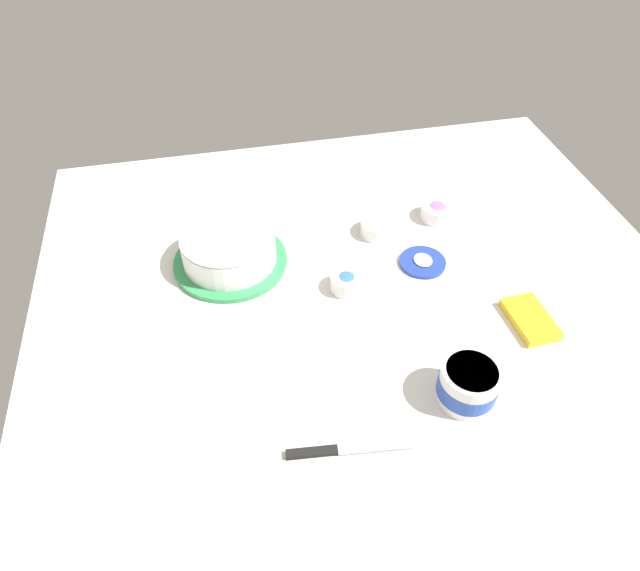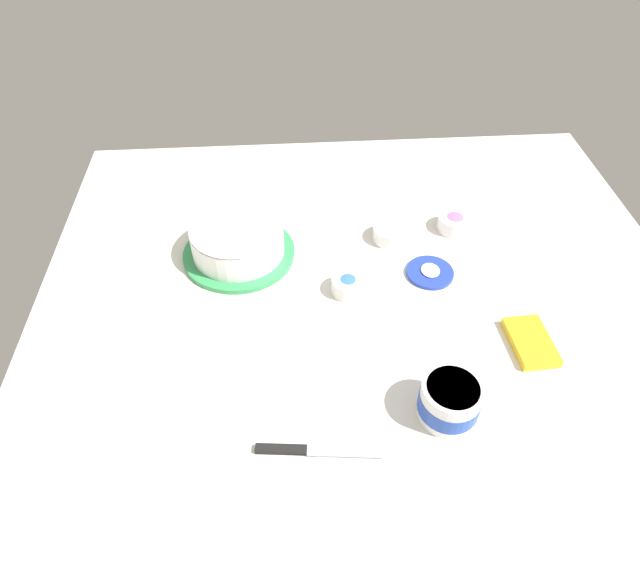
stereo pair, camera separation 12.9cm
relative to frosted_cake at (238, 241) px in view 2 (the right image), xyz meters
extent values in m
plane|color=silver|center=(0.24, 0.30, -0.05)|extent=(1.54, 1.54, 0.00)
cylinder|color=#339351|center=(0.00, 0.00, -0.04)|extent=(0.28, 0.28, 0.01)
cylinder|color=brown|center=(0.00, 0.00, 0.00)|extent=(0.21, 0.21, 0.06)
cylinder|color=white|center=(0.00, 0.00, 0.00)|extent=(0.23, 0.23, 0.07)
ellipsoid|color=white|center=(0.00, 0.00, 0.04)|extent=(0.23, 0.23, 0.02)
cylinder|color=white|center=(0.49, 0.42, 0.00)|extent=(0.12, 0.12, 0.09)
cylinder|color=#2347B2|center=(0.49, 0.42, -0.01)|extent=(0.12, 0.12, 0.04)
cylinder|color=white|center=(0.49, 0.42, 0.03)|extent=(0.10, 0.10, 0.01)
cylinder|color=#233DAD|center=(0.10, 0.47, -0.04)|extent=(0.12, 0.12, 0.01)
ellipsoid|color=white|center=(0.10, 0.47, -0.03)|extent=(0.05, 0.05, 0.01)
cube|color=silver|center=(0.56, 0.21, -0.04)|extent=(0.04, 0.14, 0.00)
cube|color=black|center=(0.55, 0.09, -0.04)|extent=(0.03, 0.10, 0.01)
cylinder|color=white|center=(-0.04, 0.39, -0.03)|extent=(0.09, 0.09, 0.04)
cylinder|color=green|center=(-0.04, 0.39, -0.03)|extent=(0.08, 0.08, 0.01)
ellipsoid|color=green|center=(-0.04, 0.39, -0.02)|extent=(0.06, 0.06, 0.02)
cylinder|color=white|center=(0.15, 0.26, -0.03)|extent=(0.08, 0.08, 0.04)
cylinder|color=blue|center=(0.15, 0.26, -0.02)|extent=(0.06, 0.06, 0.01)
ellipsoid|color=blue|center=(0.15, 0.26, -0.01)|extent=(0.05, 0.05, 0.02)
cylinder|color=white|center=(-0.07, 0.56, -0.03)|extent=(0.09, 0.09, 0.04)
cylinder|color=pink|center=(-0.07, 0.56, -0.02)|extent=(0.07, 0.07, 0.01)
ellipsoid|color=pink|center=(-0.07, 0.56, -0.01)|extent=(0.06, 0.06, 0.02)
cube|color=yellow|center=(0.34, 0.64, -0.04)|extent=(0.14, 0.09, 0.02)
camera|label=1|loc=(1.05, 0.00, 0.90)|focal=31.43mm
camera|label=2|loc=(1.07, 0.13, 0.90)|focal=31.43mm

